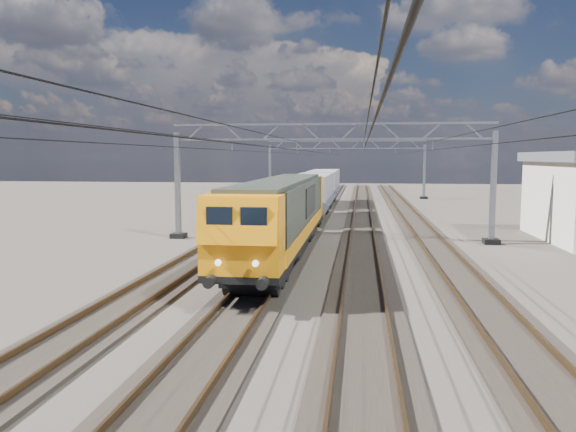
# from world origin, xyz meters

# --- Properties ---
(ground) EXTENTS (160.00, 160.00, 0.00)m
(ground) POSITION_xyz_m (0.00, 0.00, 0.00)
(ground) COLOR #29241F
(ground) RESTS_ON ground
(track_outer_west) EXTENTS (2.60, 140.00, 0.30)m
(track_outer_west) POSITION_xyz_m (-6.00, 0.00, 0.07)
(track_outer_west) COLOR black
(track_outer_west) RESTS_ON ground
(track_loco) EXTENTS (2.60, 140.00, 0.30)m
(track_loco) POSITION_xyz_m (-2.00, 0.00, 0.07)
(track_loco) COLOR black
(track_loco) RESTS_ON ground
(track_inner_east) EXTENTS (2.60, 140.00, 0.30)m
(track_inner_east) POSITION_xyz_m (2.00, 0.00, 0.07)
(track_inner_east) COLOR black
(track_inner_east) RESTS_ON ground
(track_outer_east) EXTENTS (2.60, 140.00, 0.30)m
(track_outer_east) POSITION_xyz_m (6.00, 0.00, 0.07)
(track_outer_east) COLOR black
(track_outer_east) RESTS_ON ground
(catenary_gantry_mid) EXTENTS (19.90, 0.90, 7.11)m
(catenary_gantry_mid) POSITION_xyz_m (0.00, 4.00, 3.91)
(catenary_gantry_mid) COLOR gray
(catenary_gantry_mid) RESTS_ON ground
(catenary_gantry_far) EXTENTS (19.90, 0.90, 7.11)m
(catenary_gantry_far) POSITION_xyz_m (0.00, 40.00, 3.91)
(catenary_gantry_far) COLOR gray
(catenary_gantry_far) RESTS_ON ground
(overhead_wires) EXTENTS (12.03, 140.00, 0.53)m
(overhead_wires) POSITION_xyz_m (0.00, 8.00, 5.75)
(overhead_wires) COLOR black
(overhead_wires) RESTS_ON ground
(locomotive) EXTENTS (2.76, 21.10, 3.62)m
(locomotive) POSITION_xyz_m (-2.00, -2.55, 2.33)
(locomotive) COLOR black
(locomotive) RESTS_ON ground
(hopper_wagon_lead) EXTENTS (3.38, 13.00, 3.25)m
(hopper_wagon_lead) POSITION_xyz_m (-2.00, 15.14, 2.23)
(hopper_wagon_lead) COLOR black
(hopper_wagon_lead) RESTS_ON ground
(hopper_wagon_mid) EXTENTS (3.38, 13.00, 3.25)m
(hopper_wagon_mid) POSITION_xyz_m (-2.00, 29.34, 2.23)
(hopper_wagon_mid) COLOR black
(hopper_wagon_mid) RESTS_ON ground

